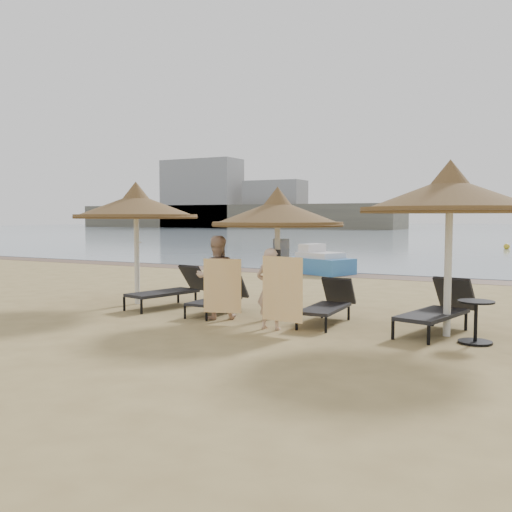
{
  "coord_description": "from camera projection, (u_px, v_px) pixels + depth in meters",
  "views": [
    {
      "loc": [
        5.79,
        -9.61,
        2.05
      ],
      "look_at": [
        0.13,
        1.2,
        1.2
      ],
      "focal_mm": 40.0,
      "sensor_mm": 36.0,
      "label": 1
    }
  ],
  "objects": [
    {
      "name": "person_right",
      "position": [
        271.0,
        282.0,
        10.27
      ],
      "size": [
        0.82,
        0.55,
        1.72
      ],
      "primitive_type": "imported",
      "rotation": [
        0.0,
        0.0,
        3.19
      ],
      "color": "tan",
      "rests_on": "ground"
    },
    {
      "name": "lounger_far_left",
      "position": [
        172.0,
        289.0,
        12.93
      ],
      "size": [
        1.14,
        2.13,
        0.91
      ],
      "rotation": [
        0.0,
        0.0,
        -0.25
      ],
      "color": "black",
      "rests_on": "ground"
    },
    {
      "name": "palapa_left",
      "position": [
        136.0,
        207.0,
        13.17
      ],
      "size": [
        2.87,
        2.87,
        2.85
      ],
      "rotation": [
        0.0,
        0.0,
        0.03
      ],
      "color": "silver",
      "rests_on": "ground"
    },
    {
      "name": "bag_patterned",
      "position": [
        281.0,
        249.0,
        11.58
      ],
      "size": [
        0.35,
        0.23,
        0.42
      ],
      "rotation": [
        0.0,
        0.0,
        0.4
      ],
      "color": "white",
      "rests_on": "ground"
    },
    {
      "name": "pedal_boat",
      "position": [
        320.0,
        263.0,
        20.38
      ],
      "size": [
        2.59,
        2.07,
        1.05
      ],
      "rotation": [
        0.0,
        0.0,
        -0.38
      ],
      "color": "#3374BA",
      "rests_on": "ground"
    },
    {
      "name": "palapa_center",
      "position": [
        277.0,
        214.0,
        11.37
      ],
      "size": [
        2.66,
        2.66,
        2.64
      ],
      "rotation": [
        0.0,
        0.0,
        0.27
      ],
      "color": "silver",
      "rests_on": "ground"
    },
    {
      "name": "person_left",
      "position": [
        216.0,
        271.0,
        11.35
      ],
      "size": [
        1.06,
        0.99,
        1.93
      ],
      "primitive_type": "imported",
      "rotation": [
        0.0,
        0.0,
        3.77
      ],
      "color": "tan",
      "rests_on": "ground"
    },
    {
      "name": "buoy_mid",
      "position": [
        507.0,
        247.0,
        35.01
      ],
      "size": [
        0.37,
        0.37,
        0.37
      ],
      "primitive_type": "sphere",
      "color": "gold",
      "rests_on": "ground"
    },
    {
      "name": "sea",
      "position": [
        509.0,
        230.0,
        82.0
      ],
      "size": [
        200.0,
        140.0,
        0.03
      ],
      "primitive_type": "cube",
      "color": "slate",
      "rests_on": "ground"
    },
    {
      "name": "wet_sand_strip",
      "position": [
        363.0,
        276.0,
        19.62
      ],
      "size": [
        200.0,
        1.6,
        0.01
      ],
      "primitive_type": "cube",
      "color": "brown",
      "rests_on": "ground"
    },
    {
      "name": "ground",
      "position": [
        222.0,
        319.0,
        11.31
      ],
      "size": [
        160.0,
        160.0,
        0.0
      ],
      "primitive_type": "plane",
      "color": "#A18953",
      "rests_on": "ground"
    },
    {
      "name": "bag_dark",
      "position": [
        274.0,
        259.0,
        11.29
      ],
      "size": [
        0.26,
        0.1,
        0.36
      ],
      "rotation": [
        0.0,
        0.0,
        0.05
      ],
      "color": "black",
      "rests_on": "ground"
    },
    {
      "name": "side_table",
      "position": [
        476.0,
        323.0,
        9.17
      ],
      "size": [
        0.57,
        0.57,
        0.69
      ],
      "rotation": [
        0.0,
        0.0,
        -0.18
      ],
      "color": "black",
      "rests_on": "ground"
    },
    {
      "name": "towel_left",
      "position": [
        222.0,
        286.0,
        10.89
      ],
      "size": [
        0.72,
        0.23,
        1.04
      ],
      "rotation": [
        0.0,
        0.0,
        0.29
      ],
      "color": "orange",
      "rests_on": "ground"
    },
    {
      "name": "lounger_near_left",
      "position": [
        220.0,
        297.0,
        12.07
      ],
      "size": [
        0.58,
        1.72,
        0.77
      ],
      "rotation": [
        0.0,
        0.0,
        -0.01
      ],
      "color": "black",
      "rests_on": "ground"
    },
    {
      "name": "lounger_far_right",
      "position": [
        439.0,
        308.0,
        10.09
      ],
      "size": [
        1.15,
        2.18,
        0.93
      ],
      "rotation": [
        0.0,
        0.0,
        -0.23
      ],
      "color": "black",
      "rests_on": "ground"
    },
    {
      "name": "palapa_right",
      "position": [
        450.0,
        196.0,
        9.59
      ],
      "size": [
        3.03,
        3.03,
        3.0
      ],
      "rotation": [
        0.0,
        0.0,
        0.35
      ],
      "color": "silver",
      "rests_on": "ground"
    },
    {
      "name": "far_shore",
      "position": [
        338.0,
        211.0,
        91.5
      ],
      "size": [
        150.0,
        54.8,
        12.0
      ],
      "color": "#615D4A",
      "rests_on": "ground"
    },
    {
      "name": "lounger_near_right",
      "position": [
        329.0,
        303.0,
        11.0
      ],
      "size": [
        0.67,
        1.86,
        0.82
      ],
      "rotation": [
        0.0,
        0.0,
        0.03
      ],
      "color": "black",
      "rests_on": "ground"
    },
    {
      "name": "towel_right",
      "position": [
        282.0,
        289.0,
        9.89
      ],
      "size": [
        0.81,
        0.1,
        1.13
      ],
      "rotation": [
        0.0,
        0.0,
        -0.1
      ],
      "color": "orange",
      "rests_on": "ground"
    }
  ]
}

